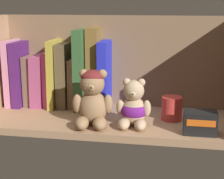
% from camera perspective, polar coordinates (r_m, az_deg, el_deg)
% --- Properties ---
extents(shelf_board, '(0.69, 0.26, 0.02)m').
position_cam_1_polar(shelf_board, '(1.01, -0.90, -5.15)').
color(shelf_board, '#A87F5B').
rests_on(shelf_board, ground).
extents(shelf_back_panel, '(0.72, 0.01, 0.30)m').
position_cam_1_polar(shelf_back_panel, '(1.11, 0.40, 4.16)').
color(shelf_back_panel, '#806246').
rests_on(shelf_back_panel, ground).
extents(book_0, '(0.02, 0.13, 0.21)m').
position_cam_1_polar(book_0, '(1.17, -15.66, 2.76)').
color(book_0, '#C57C9F').
rests_on(book_0, shelf_board).
extents(book_1, '(0.03, 0.13, 0.20)m').
position_cam_1_polar(book_1, '(1.16, -14.44, 2.62)').
color(book_1, '#46195A').
rests_on(book_1, shelf_board).
extents(book_2, '(0.02, 0.09, 0.16)m').
position_cam_1_polar(book_2, '(1.15, -13.10, 1.51)').
color(book_2, brown).
rests_on(book_2, shelf_board).
extents(book_3, '(0.04, 0.11, 0.16)m').
position_cam_1_polar(book_3, '(1.14, -11.57, 1.53)').
color(book_3, '#A24672').
rests_on(book_3, shelf_board).
extents(book_4, '(0.02, 0.09, 0.17)m').
position_cam_1_polar(book_4, '(1.13, -10.13, 1.76)').
color(book_4, '#C74483').
rests_on(book_4, shelf_board).
extents(book_5, '(0.02, 0.14, 0.21)m').
position_cam_1_polar(book_5, '(1.12, -9.09, 2.68)').
color(book_5, '#B19D36').
rests_on(book_5, shelf_board).
extents(book_6, '(0.03, 0.11, 0.20)m').
position_cam_1_polar(book_6, '(1.11, -7.69, 2.38)').
color(book_6, brown).
rests_on(book_6, shelf_board).
extents(book_7, '(0.02, 0.09, 0.15)m').
position_cam_1_polar(book_7, '(1.11, -6.15, 1.08)').
color(book_7, '#9D6B4F').
rests_on(book_7, shelf_board).
extents(book_8, '(0.03, 0.15, 0.24)m').
position_cam_1_polar(book_8, '(1.09, -4.72, 3.42)').
color(book_8, '#345F33').
rests_on(book_8, shelf_board).
extents(book_9, '(0.04, 0.10, 0.25)m').
position_cam_1_polar(book_9, '(1.08, -2.87, 3.48)').
color(book_9, brown).
rests_on(book_9, shelf_board).
extents(book_10, '(0.03, 0.14, 0.21)m').
position_cam_1_polar(book_10, '(1.08, -1.04, 2.42)').
color(book_10, '#2229CA').
rests_on(book_10, shelf_board).
extents(teddy_bear_larger, '(0.11, 0.12, 0.15)m').
position_cam_1_polar(teddy_bear_larger, '(0.93, -3.21, -1.57)').
color(teddy_bear_larger, '#93704C').
rests_on(teddy_bear_larger, shelf_board).
extents(teddy_bear_smaller, '(0.09, 0.10, 0.13)m').
position_cam_1_polar(teddy_bear_smaller, '(0.93, 3.53, -2.92)').
color(teddy_bear_smaller, tan).
rests_on(teddy_bear_smaller, shelf_board).
extents(pillar_candle, '(0.06, 0.06, 0.07)m').
position_cam_1_polar(pillar_candle, '(1.00, 9.73, -3.05)').
color(pillar_candle, '#C63833').
rests_on(pillar_candle, shelf_board).
extents(small_product_box, '(0.08, 0.06, 0.06)m').
position_cam_1_polar(small_product_box, '(0.91, 14.19, -5.23)').
color(small_product_box, black).
rests_on(small_product_box, shelf_board).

